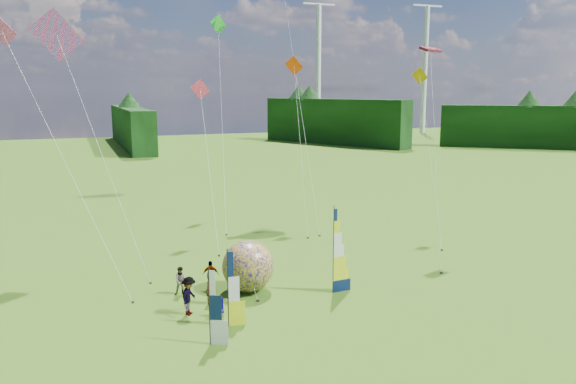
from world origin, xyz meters
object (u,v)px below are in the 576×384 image
object	(u,v)px
camp_chair	(219,309)
kite_whale	(299,83)
side_banner_far	(209,308)
spectator_d	(211,275)
spectator_a	(211,289)
feather_banner_main	(333,252)
side_banner_left	(228,290)
spectator_c	(189,296)
bol_inflatable	(248,266)
spectator_b	(181,281)

from	to	relation	value
camp_chair	kite_whale	world-z (taller)	kite_whale
side_banner_far	kite_whale	xyz separation A→B (m)	(12.41, 20.38, 9.40)
spectator_d	camp_chair	xyz separation A→B (m)	(-0.65, -4.17, -0.30)
camp_chair	spectator_a	bearing A→B (deg)	96.93
feather_banner_main	side_banner_left	bearing A→B (deg)	-165.71
kite_whale	spectator_c	bearing A→B (deg)	-113.40
side_banner_left	kite_whale	distance (m)	23.85
spectator_a	side_banner_far	bearing A→B (deg)	-125.04
feather_banner_main	spectator_a	world-z (taller)	feather_banner_main
spectator_c	camp_chair	size ratio (longest dim) A/B	2.03
spectator_a	camp_chair	bearing A→B (deg)	-114.23
bol_inflatable	spectator_d	size ratio (longest dim) A/B	1.81
side_banner_left	bol_inflatable	distance (m)	4.60
feather_banner_main	kite_whale	size ratio (longest dim) A/B	0.21
spectator_d	side_banner_far	bearing A→B (deg)	95.72
feather_banner_main	spectator_d	distance (m)	6.73
side_banner_left	camp_chair	world-z (taller)	side_banner_left
side_banner_far	camp_chair	bearing A→B (deg)	92.82
feather_banner_main	spectator_b	distance (m)	8.06
bol_inflatable	spectator_c	xyz separation A→B (m)	(-3.55, -2.00, -0.44)
feather_banner_main	spectator_c	bearing A→B (deg)	176.19
spectator_b	camp_chair	world-z (taller)	spectator_b
feather_banner_main	spectator_d	bearing A→B (deg)	147.55
spectator_c	spectator_d	xyz separation A→B (m)	(1.82, 3.16, -0.17)
side_banner_left	spectator_b	world-z (taller)	side_banner_left
camp_chair	side_banner_left	bearing A→B (deg)	-68.90
bol_inflatable	spectator_b	world-z (taller)	bol_inflatable
side_banner_left	spectator_d	distance (m)	5.31
spectator_a	spectator_c	xyz separation A→B (m)	(-1.28, -0.95, 0.18)
spectator_a	camp_chair	size ratio (longest dim) A/B	1.63
spectator_b	kite_whale	bearing A→B (deg)	56.36
feather_banner_main	camp_chair	size ratio (longest dim) A/B	4.95
bol_inflatable	spectator_c	distance (m)	4.10
feather_banner_main	spectator_c	size ratio (longest dim) A/B	2.44
side_banner_left	spectator_c	bearing A→B (deg)	133.05
spectator_d	kite_whale	world-z (taller)	kite_whale
camp_chair	kite_whale	size ratio (longest dim) A/B	0.04
spectator_c	kite_whale	xyz separation A→B (m)	(12.57, 16.87, 10.11)
side_banner_far	spectator_c	distance (m)	3.59
side_banner_far	bol_inflatable	xyz separation A→B (m)	(3.39, 5.51, -0.27)
spectator_b	side_banner_left	bearing A→B (deg)	-67.92
camp_chair	spectator_c	bearing A→B (deg)	149.30
bol_inflatable	spectator_c	size ratio (longest dim) A/B	1.47
side_banner_far	camp_chair	size ratio (longest dim) A/B	3.57
side_banner_left	spectator_c	world-z (taller)	side_banner_left
spectator_a	kite_whale	size ratio (longest dim) A/B	0.07
spectator_c	bol_inflatable	bearing A→B (deg)	-27.73
side_banner_left	spectator_c	distance (m)	2.58
spectator_a	bol_inflatable	bearing A→B (deg)	3.93
kite_whale	camp_chair	bearing A→B (deg)	-109.23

